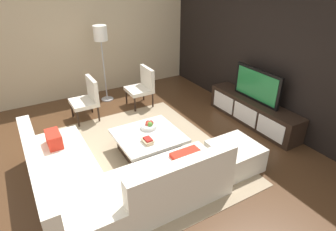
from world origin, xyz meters
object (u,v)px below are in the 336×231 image
Objects in this scene: accent_chair_near at (88,97)px; floor_lamp at (101,39)px; sectional_couch at (107,180)px; ottoman at (235,156)px; fruit_bowl at (149,125)px; television at (257,85)px; media_console at (253,112)px; coffee_table at (149,143)px; book_stack at (148,141)px; accent_chair_far at (143,85)px.

floor_lamp is (-0.72, 0.62, 0.95)m from accent_chair_near.
sectional_couch is 1.39× the size of floor_lamp.
accent_chair_near is 3.15m from ottoman.
television is at bearing 82.78° from fruit_bowl.
media_console is 2.03× the size of coffee_table.
media_console is 3.56m from floor_lamp.
media_console is at bearing 92.77° from book_stack.
book_stack is (0.22, -0.12, 0.22)m from coffee_table.
floor_lamp reaches higher than sectional_couch.
book_stack reaches higher than ottoman.
book_stack is at bearing -87.24° from television.
coffee_table is at bearing -30.30° from fruit_bowl.
accent_chair_far is (-2.79, -0.24, 0.29)m from ottoman.
coffee_table is 1.97m from accent_chair_far.
television is 2.45m from book_stack.
floor_lamp reaches higher than media_console.
accent_chair_far is at bearing 156.78° from coffee_table.
book_stack is (0.12, -2.42, 0.17)m from media_console.
media_console is 2.43m from book_stack.
media_console is 3.03× the size of ottoman.
fruit_bowl is at bearing -0.84° from floor_lamp.
book_stack reaches higher than coffee_table.
accent_chair_near is at bearing -169.51° from book_stack.
accent_chair_near is (-2.37, 0.46, 0.22)m from sectional_couch.
television is at bearing 98.95° from sectional_couch.
fruit_bowl is 0.32× the size of accent_chair_far.
television is 1.69m from ottoman.
fruit_bowl is (1.58, 0.59, -0.06)m from accent_chair_near.
media_console reaches higher than coffee_table.
fruit_bowl is (-0.18, 0.10, 0.23)m from coffee_table.
book_stack is at bearing -5.52° from floor_lamp.
accent_chair_near is 1.34m from floor_lamp.
accent_chair_far is (-1.89, -1.53, 0.24)m from media_console.
sectional_couch is 1.32m from fruit_bowl.
accent_chair_near is at bearing -164.49° from coffee_table.
sectional_couch is 2.75× the size of accent_chair_near.
accent_chair_near is at bearing 168.97° from sectional_couch.
sectional_couch reaches higher than coffee_table.
floor_lamp is at bearing 160.59° from sectional_couch.
television is at bearing 56.40° from accent_chair_near.
fruit_bowl is (-0.79, 1.05, 0.16)m from sectional_couch.
book_stack is (2.01, -0.89, -0.07)m from accent_chair_far.
accent_chair_far is (-1.89, -1.53, -0.33)m from television.
coffee_table is at bearing 122.78° from sectional_couch.
book_stack is at bearing -22.72° from accent_chair_far.
fruit_bowl reaches higher than ottoman.
accent_chair_near is (-1.86, -2.78, -0.33)m from television.
ottoman is (0.39, 1.96, -0.07)m from sectional_couch.
television is 1.28× the size of accent_chair_far.
accent_chair_near is 1.00× the size of accent_chair_far.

